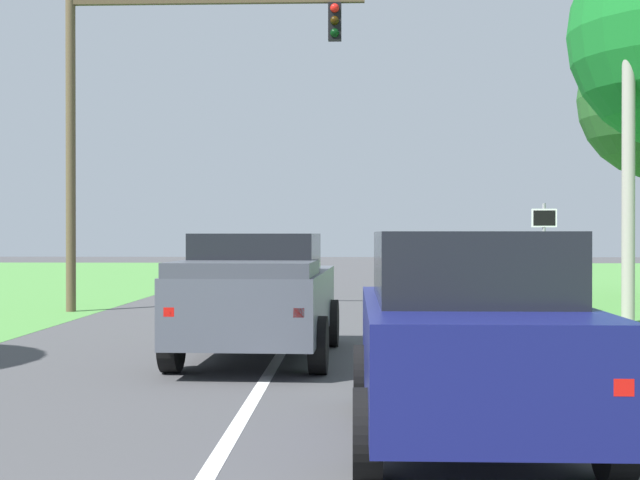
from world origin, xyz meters
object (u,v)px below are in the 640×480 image
(keep_moving_sign, at_px, (544,244))
(traffic_light, at_px, (144,93))
(utility_pole_right, at_px, (629,109))
(red_suv_near, at_px, (467,331))
(pickup_truck_lead, at_px, (259,294))

(keep_moving_sign, bearing_deg, traffic_light, 178.31)
(traffic_light, relative_size, keep_moving_sign, 3.11)
(traffic_light, distance_m, utility_pole_right, 11.34)
(red_suv_near, relative_size, utility_pole_right, 0.48)
(utility_pole_right, bearing_deg, pickup_truck_lead, -141.58)
(traffic_light, bearing_deg, red_suv_near, -65.18)
(red_suv_near, relative_size, pickup_truck_lead, 0.89)
(pickup_truck_lead, xyz_separation_m, utility_pole_right, (7.37, 5.85, 3.61))
(pickup_truck_lead, distance_m, traffic_light, 10.00)
(red_suv_near, xyz_separation_m, utility_pole_right, (4.84, 11.12, 3.59))
(pickup_truck_lead, bearing_deg, traffic_light, 114.33)
(keep_moving_sign, bearing_deg, utility_pole_right, -56.34)
(traffic_light, xyz_separation_m, utility_pole_right, (11.07, -2.34, -0.79))
(red_suv_near, height_order, utility_pole_right, utility_pole_right)
(red_suv_near, bearing_deg, traffic_light, 114.82)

